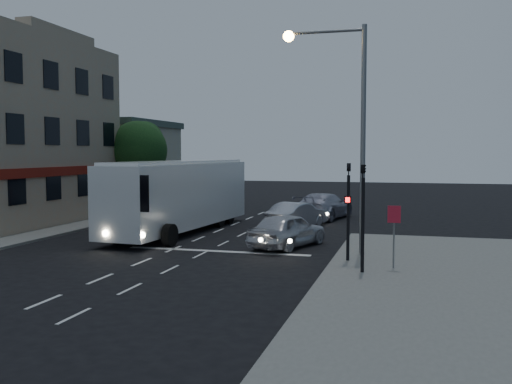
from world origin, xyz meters
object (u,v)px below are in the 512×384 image
(car_sedan_a, at_px, (297,215))
(regulatory_sign, at_px, (394,226))
(streetlight, at_px, (347,113))
(car_sedan_b, at_px, (324,206))
(traffic_signal_main, at_px, (348,199))
(street_tree, at_px, (138,148))
(tour_bus, at_px, (180,194))
(car_suv, at_px, (287,230))
(traffic_signal_side, at_px, (363,204))

(car_sedan_a, bearing_deg, regulatory_sign, 136.30)
(streetlight, bearing_deg, car_sedan_b, 102.12)
(traffic_signal_main, distance_m, street_tree, 21.38)
(car_sedan_b, distance_m, regulatory_sign, 15.80)
(tour_bus, distance_m, street_tree, 10.73)
(car_sedan_a, bearing_deg, car_sedan_b, -81.03)
(tour_bus, distance_m, regulatory_sign, 13.10)
(car_suv, xyz_separation_m, car_sedan_a, (-0.80, 6.24, -0.04))
(car_suv, height_order, street_tree, street_tree)
(tour_bus, distance_m, traffic_signal_side, 12.85)
(tour_bus, relative_size, car_sedan_b, 2.19)
(streetlight, bearing_deg, car_suv, 149.40)
(tour_bus, height_order, car_sedan_b, tour_bus)
(street_tree, bearing_deg, traffic_signal_side, -44.50)
(regulatory_sign, bearing_deg, streetlight, 128.75)
(regulatory_sign, distance_m, streetlight, 5.18)
(traffic_signal_main, distance_m, regulatory_sign, 2.14)
(traffic_signal_side, bearing_deg, car_sedan_b, 102.89)
(tour_bus, bearing_deg, car_suv, -21.39)
(car_sedan_a, height_order, regulatory_sign, regulatory_sign)
(car_sedan_a, bearing_deg, traffic_signal_main, 130.41)
(traffic_signal_main, bearing_deg, tour_bus, 146.82)
(car_suv, relative_size, car_sedan_b, 0.80)
(car_suv, xyz_separation_m, street_tree, (-12.85, 11.22, 3.74))
(traffic_signal_side, distance_m, regulatory_sign, 1.61)
(tour_bus, height_order, car_suv, tour_bus)
(regulatory_sign, bearing_deg, street_tree, 138.92)
(tour_bus, bearing_deg, street_tree, 132.93)
(car_sedan_b, height_order, regulatory_sign, regulatory_sign)
(traffic_signal_main, xyz_separation_m, regulatory_sign, (1.70, -1.01, -0.82))
(car_sedan_b, bearing_deg, traffic_signal_side, 114.39)
(car_sedan_a, xyz_separation_m, traffic_signal_main, (3.76, -9.27, 1.70))
(car_sedan_a, distance_m, street_tree, 13.57)
(car_sedan_a, bearing_deg, street_tree, -4.15)
(car_suv, height_order, traffic_signal_main, traffic_signal_main)
(tour_bus, bearing_deg, car_sedan_b, 55.95)
(car_suv, height_order, car_sedan_a, car_suv)
(streetlight, height_order, street_tree, streetlight)
(streetlight, bearing_deg, traffic_signal_side, -74.30)
(car_sedan_a, bearing_deg, streetlight, 132.40)
(car_sedan_a, height_order, car_sedan_b, car_sedan_b)
(car_sedan_a, distance_m, traffic_signal_main, 10.14)
(car_suv, relative_size, traffic_signal_side, 1.09)
(car_suv, xyz_separation_m, traffic_signal_side, (3.66, -5.00, 1.66))
(car_sedan_b, bearing_deg, car_suv, 101.55)
(tour_bus, xyz_separation_m, car_sedan_b, (6.33, 7.98, -1.20))
(tour_bus, height_order, car_sedan_a, tour_bus)
(traffic_signal_main, bearing_deg, streetlight, 100.20)
(car_sedan_a, relative_size, regulatory_sign, 1.99)
(car_sedan_a, distance_m, streetlight, 9.94)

